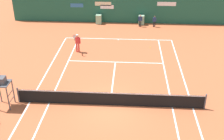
% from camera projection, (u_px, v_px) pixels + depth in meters
% --- Properties ---
extents(ground_plane, '(80.00, 80.00, 0.01)m').
position_uv_depth(ground_plane, '(111.00, 100.00, 19.37)').
color(ground_plane, '#B25633').
extents(tennis_net, '(12.10, 0.10, 1.07)m').
position_uv_depth(tennis_net, '(110.00, 98.00, 18.63)').
color(tennis_net, '#4C4C51').
rests_on(tennis_net, ground_plane).
extents(sponsor_back_wall, '(25.00, 1.02, 2.89)m').
position_uv_depth(sponsor_back_wall, '(120.00, 11.00, 33.24)').
color(sponsor_back_wall, '#1E5642').
rests_on(sponsor_back_wall, ground_plane).
extents(umpire_chair, '(1.00, 1.00, 2.51)m').
position_uv_depth(umpire_chair, '(1.00, 83.00, 18.01)').
color(umpire_chair, '#47474C').
rests_on(umpire_chair, ground_plane).
extents(player_on_baseline, '(0.54, 0.77, 1.87)m').
position_uv_depth(player_on_baseline, '(77.00, 42.00, 25.93)').
color(player_on_baseline, red).
rests_on(player_on_baseline, ground_plane).
extents(ball_kid_centre_post, '(0.42, 0.18, 1.25)m').
position_uv_depth(ball_kid_centre_post, '(154.00, 21.00, 32.17)').
color(ball_kid_centre_post, black).
rests_on(ball_kid_centre_post, ground_plane).
extents(ball_kid_left_post, '(0.45, 0.19, 1.34)m').
position_uv_depth(ball_kid_left_post, '(140.00, 20.00, 32.23)').
color(ball_kid_left_post, black).
rests_on(ball_kid_left_post, ground_plane).
extents(tennis_ball_mid_court, '(0.07, 0.07, 0.07)m').
position_uv_depth(tennis_ball_mid_court, '(150.00, 47.00, 27.29)').
color(tennis_ball_mid_court, '#CCE033').
rests_on(tennis_ball_mid_court, ground_plane).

